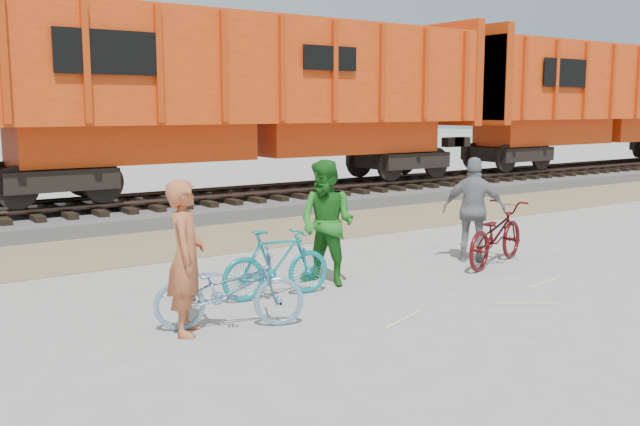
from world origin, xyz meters
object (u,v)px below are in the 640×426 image
at_px(hopper_car_center, 250,93).
at_px(person_solo, 186,258).
at_px(bicycle_maroon, 495,234).
at_px(person_woman, 474,210).
at_px(bicycle_teal, 276,264).
at_px(hopper_car_right, 599,98).
at_px(bicycle_blue, 229,290).
at_px(person_man, 327,223).

bearing_deg(hopper_car_center, person_solo, -123.57).
bearing_deg(bicycle_maroon, person_woman, -4.18).
distance_m(bicycle_teal, bicycle_maroon, 4.12).
relative_size(bicycle_teal, person_woman, 0.90).
xyz_separation_m(hopper_car_center, bicycle_maroon, (-0.03, -8.31, -2.49)).
height_order(bicycle_maroon, person_woman, person_woman).
bearing_deg(bicycle_maroon, bicycle_teal, 67.66).
distance_m(hopper_car_right, bicycle_teal, 20.90).
distance_m(hopper_car_right, person_woman, 17.20).
relative_size(bicycle_maroon, person_woman, 1.10).
xyz_separation_m(bicycle_blue, person_man, (2.18, 1.05, 0.46)).
distance_m(person_man, person_woman, 3.01).
xyz_separation_m(hopper_car_center, bicycle_blue, (-5.32, -8.87, -2.54)).
bearing_deg(person_man, hopper_car_center, 133.73).
bearing_deg(bicycle_teal, hopper_car_center, -20.83).
xyz_separation_m(hopper_car_right, bicycle_teal, (-19.14, -8.01, -2.52)).
bearing_deg(hopper_car_right, bicycle_blue, -156.42).
xyz_separation_m(bicycle_maroon, person_solo, (-5.79, -0.46, 0.38)).
relative_size(hopper_car_center, hopper_car_right, 1.00).
bearing_deg(bicycle_maroon, hopper_car_right, -79.28).
xyz_separation_m(hopper_car_center, bicycle_teal, (-4.14, -8.01, -2.52)).
distance_m(bicycle_blue, person_man, 2.46).
height_order(hopper_car_right, person_man, hopper_car_right).
xyz_separation_m(bicycle_blue, bicycle_maroon, (5.29, 0.56, 0.05)).
height_order(bicycle_maroon, person_man, person_man).
height_order(bicycle_blue, person_solo, person_solo).
relative_size(bicycle_teal, person_solo, 0.89).
relative_size(hopper_car_center, person_solo, 7.76).
xyz_separation_m(bicycle_teal, bicycle_maroon, (4.11, -0.30, 0.04)).
height_order(hopper_car_center, bicycle_blue, hopper_car_center).
bearing_deg(bicycle_maroon, person_solo, 76.31).
bearing_deg(bicycle_blue, hopper_car_right, -41.86).
bearing_deg(hopper_car_center, person_woman, -90.95).
relative_size(hopper_car_center, bicycle_maroon, 7.09).
bearing_deg(person_woman, person_solo, 59.50).
xyz_separation_m(hopper_car_center, person_man, (-3.14, -7.81, -2.08)).
bearing_deg(bicycle_teal, person_woman, -82.02).
height_order(hopper_car_center, bicycle_teal, hopper_car_center).
distance_m(bicycle_teal, person_woman, 4.03).
distance_m(bicycle_blue, bicycle_maroon, 5.32).
bearing_deg(hopper_car_right, hopper_car_center, 180.00).
height_order(person_man, person_woman, person_man).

